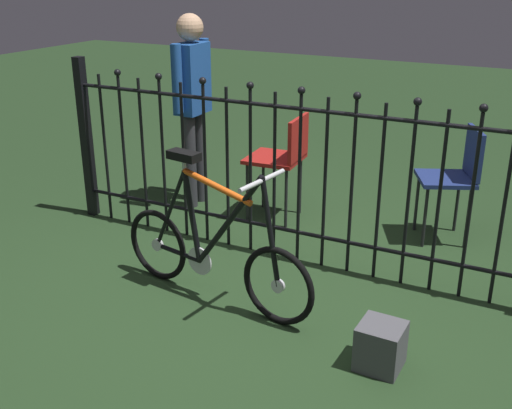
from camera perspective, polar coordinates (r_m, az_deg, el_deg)
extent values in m
plane|color=#21381C|center=(3.79, 0.61, -9.11)|extent=(20.00, 20.00, 0.00)
cylinder|color=black|center=(5.06, -15.24, 5.20)|extent=(0.02, 0.02, 1.15)
sphere|color=black|center=(4.94, -15.92, 11.88)|extent=(0.05, 0.05, 0.05)
cylinder|color=black|center=(4.95, -13.67, 4.97)|extent=(0.02, 0.02, 1.15)
cylinder|color=black|center=(4.83, -12.03, 4.73)|extent=(0.02, 0.02, 1.15)
sphere|color=black|center=(4.70, -12.60, 11.73)|extent=(0.05, 0.05, 0.05)
cylinder|color=black|center=(4.72, -10.31, 4.47)|extent=(0.02, 0.02, 1.15)
cylinder|color=black|center=(4.62, -8.51, 4.19)|extent=(0.02, 0.02, 1.15)
sphere|color=black|center=(4.48, -8.94, 11.52)|extent=(0.05, 0.05, 0.05)
cylinder|color=black|center=(4.52, -6.64, 3.89)|extent=(0.02, 0.02, 1.15)
cylinder|color=black|center=(4.42, -4.68, 3.58)|extent=(0.02, 0.02, 1.15)
sphere|color=black|center=(4.28, -4.92, 11.24)|extent=(0.05, 0.05, 0.05)
cylinder|color=black|center=(4.33, -2.64, 3.25)|extent=(0.02, 0.02, 1.15)
cylinder|color=black|center=(4.25, -0.51, 2.90)|extent=(0.02, 0.02, 1.15)
sphere|color=black|center=(4.10, -0.54, 10.87)|extent=(0.05, 0.05, 0.05)
cylinder|color=black|center=(4.17, 1.69, 2.54)|extent=(0.02, 0.02, 1.15)
cylinder|color=black|center=(4.10, 3.97, 2.16)|extent=(0.02, 0.02, 1.15)
sphere|color=black|center=(3.94, 4.20, 10.40)|extent=(0.05, 0.05, 0.05)
cylinder|color=black|center=(4.04, 6.33, 1.76)|extent=(0.02, 0.02, 1.15)
cylinder|color=black|center=(3.98, 8.76, 1.34)|extent=(0.02, 0.02, 1.15)
sphere|color=black|center=(3.82, 9.26, 9.81)|extent=(0.05, 0.05, 0.05)
cylinder|color=black|center=(3.93, 11.25, 0.92)|extent=(0.02, 0.02, 1.15)
cylinder|color=black|center=(3.89, 13.80, 0.48)|extent=(0.02, 0.02, 1.15)
sphere|color=black|center=(3.72, 14.61, 9.11)|extent=(0.05, 0.05, 0.05)
cylinder|color=black|center=(3.86, 16.40, 0.03)|extent=(0.02, 0.02, 1.15)
cylinder|color=black|center=(3.83, 19.04, -0.43)|extent=(0.02, 0.02, 1.15)
sphere|color=black|center=(3.66, 20.17, 8.30)|extent=(0.05, 0.05, 0.05)
cylinder|color=black|center=(3.81, 21.71, -0.89)|extent=(0.02, 0.02, 1.15)
cylinder|color=black|center=(4.21, 4.59, -2.69)|extent=(3.75, 0.03, 0.03)
cylinder|color=black|center=(3.95, 4.96, 8.65)|extent=(3.75, 0.03, 0.03)
cube|color=black|center=(5.05, -15.30, 5.83)|extent=(0.07, 0.07, 1.26)
torus|color=black|center=(4.02, -9.01, -3.67)|extent=(0.47, 0.10, 0.47)
cylinder|color=silver|center=(4.02, -9.01, -3.67)|extent=(0.08, 0.04, 0.08)
torus|color=black|center=(3.50, 2.03, -7.47)|extent=(0.47, 0.10, 0.47)
cylinder|color=silver|center=(3.50, 2.03, -7.47)|extent=(0.08, 0.04, 0.08)
cylinder|color=black|center=(3.54, -2.51, -1.59)|extent=(0.49, 0.11, 0.65)
cylinder|color=#EA5914|center=(3.52, -3.63, 1.66)|extent=(0.49, 0.11, 0.14)
cylinder|color=black|center=(3.72, -5.87, -1.10)|extent=(0.13, 0.05, 0.57)
cylinder|color=black|center=(3.91, -7.16, -4.40)|extent=(0.35, 0.08, 0.04)
cylinder|color=black|center=(3.83, -7.86, -0.43)|extent=(0.28, 0.07, 0.56)
cylinder|color=black|center=(3.39, 1.32, -2.60)|extent=(0.14, 0.05, 0.63)
cylinder|color=silver|center=(3.30, 0.57, 2.38)|extent=(0.03, 0.03, 0.02)
cylinder|color=silver|center=(3.31, 0.57, 2.22)|extent=(0.08, 0.40, 0.03)
cylinder|color=silver|center=(3.64, -6.61, 3.65)|extent=(0.03, 0.03, 0.07)
cube|color=black|center=(3.63, -6.65, 4.48)|extent=(0.21, 0.12, 0.05)
cylinder|color=silver|center=(3.81, -5.19, -5.17)|extent=(0.18, 0.04, 0.18)
cylinder|color=black|center=(4.57, 15.24, -1.16)|extent=(0.02, 0.02, 0.45)
cylinder|color=black|center=(4.84, 14.53, 0.20)|extent=(0.02, 0.02, 0.45)
cylinder|color=black|center=(4.65, 18.86, -1.21)|extent=(0.02, 0.02, 0.45)
cylinder|color=black|center=(4.92, 17.96, 0.13)|extent=(0.02, 0.02, 0.45)
cube|color=navy|center=(4.66, 16.96, 2.26)|extent=(0.50, 0.50, 0.03)
cube|color=navy|center=(4.65, 19.36, 4.49)|extent=(0.18, 0.34, 0.35)
cylinder|color=black|center=(4.85, -0.80, 1.10)|extent=(0.02, 0.02, 0.48)
cylinder|color=black|center=(5.13, 0.67, 2.25)|extent=(0.02, 0.02, 0.48)
cylinder|color=black|center=(4.74, 2.77, 0.56)|extent=(0.02, 0.02, 0.48)
cylinder|color=black|center=(5.02, 4.07, 1.76)|extent=(0.02, 0.02, 0.48)
cube|color=#A51E19|center=(4.85, 1.71, 4.25)|extent=(0.43, 0.43, 0.03)
cube|color=#A51E19|center=(4.74, 3.90, 6.07)|extent=(0.06, 0.38, 0.32)
cylinder|color=#2D2D33|center=(5.14, -6.12, 3.94)|extent=(0.11, 0.11, 0.78)
cylinder|color=#2D2D33|center=(5.27, -5.17, 4.41)|extent=(0.11, 0.11, 0.78)
cube|color=#1E4C99|center=(5.05, -5.92, 11.42)|extent=(0.18, 0.30, 0.55)
cylinder|color=#1E4C99|center=(4.88, -7.22, 11.35)|extent=(0.08, 0.08, 0.53)
cylinder|color=#1E4C99|center=(5.21, -4.72, 12.08)|extent=(0.08, 0.08, 0.53)
sphere|color=tan|center=(5.00, -6.09, 15.86)|extent=(0.21, 0.21, 0.21)
cube|color=#4C4C51|center=(3.26, 11.36, -12.60)|extent=(0.22, 0.22, 0.24)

